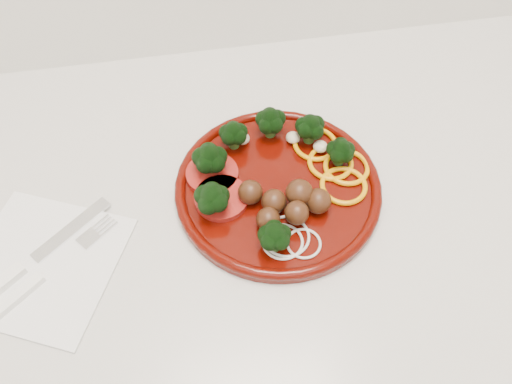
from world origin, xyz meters
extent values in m
cube|color=beige|center=(0.00, 1.70, 0.43)|extent=(2.40, 0.60, 0.87)
cube|color=beige|center=(0.00, 1.70, 0.89)|extent=(2.40, 0.60, 0.03)
cylinder|color=#3E0702|center=(0.27, 1.71, 0.91)|extent=(0.26, 0.26, 0.01)
torus|color=#3E0702|center=(0.27, 1.71, 0.91)|extent=(0.26, 0.26, 0.01)
sphere|color=#492512|center=(0.26, 1.67, 0.93)|extent=(0.03, 0.03, 0.03)
sphere|color=#492512|center=(0.25, 1.65, 0.93)|extent=(0.03, 0.03, 0.03)
sphere|color=#492512|center=(0.31, 1.66, 0.93)|extent=(0.03, 0.03, 0.03)
sphere|color=#492512|center=(0.28, 1.65, 0.93)|extent=(0.03, 0.03, 0.03)
sphere|color=#492512|center=(0.29, 1.67, 0.93)|extent=(0.03, 0.03, 0.03)
sphere|color=#492512|center=(0.23, 1.69, 0.93)|extent=(0.03, 0.03, 0.03)
torus|color=orange|center=(0.34, 1.73, 0.92)|extent=(0.06, 0.06, 0.01)
torus|color=orange|center=(0.35, 1.69, 0.92)|extent=(0.06, 0.06, 0.01)
torus|color=orange|center=(0.33, 1.76, 0.92)|extent=(0.06, 0.06, 0.01)
torus|color=orange|center=(0.36, 1.72, 0.92)|extent=(0.06, 0.06, 0.01)
cylinder|color=#720A07|center=(0.19, 1.74, 0.92)|extent=(0.07, 0.07, 0.01)
cylinder|color=#720A07|center=(0.20, 1.70, 0.92)|extent=(0.07, 0.07, 0.01)
torus|color=beige|center=(0.26, 1.62, 0.91)|extent=(0.05, 0.05, 0.00)
torus|color=beige|center=(0.28, 1.62, 0.91)|extent=(0.04, 0.04, 0.00)
torus|color=beige|center=(0.26, 1.63, 0.91)|extent=(0.06, 0.06, 0.00)
ellipsoid|color=#C6B793|center=(0.31, 1.77, 0.92)|extent=(0.02, 0.02, 0.01)
ellipsoid|color=#C6B793|center=(0.24, 1.78, 0.92)|extent=(0.02, 0.02, 0.01)
ellipsoid|color=#C6B793|center=(0.34, 1.75, 0.92)|extent=(0.02, 0.02, 0.01)
cube|color=white|center=(-0.02, 1.65, 0.90)|extent=(0.22, 0.22, 0.00)
cube|color=silver|center=(0.01, 1.69, 0.91)|extent=(0.09, 0.08, 0.00)
cube|color=white|center=(-0.04, 1.61, 0.91)|extent=(0.07, 0.06, 0.01)
cube|color=silver|center=(0.04, 1.67, 0.91)|extent=(0.03, 0.03, 0.00)
cube|color=silver|center=(0.06, 1.68, 0.91)|extent=(0.02, 0.02, 0.00)
cube|color=silver|center=(0.05, 1.69, 0.91)|extent=(0.02, 0.02, 0.00)
cube|color=silver|center=(0.05, 1.69, 0.91)|extent=(0.02, 0.02, 0.00)
cube|color=silver|center=(0.05, 1.69, 0.91)|extent=(0.02, 0.02, 0.00)
camera|label=1|loc=(0.18, 1.34, 1.42)|focal=35.00mm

